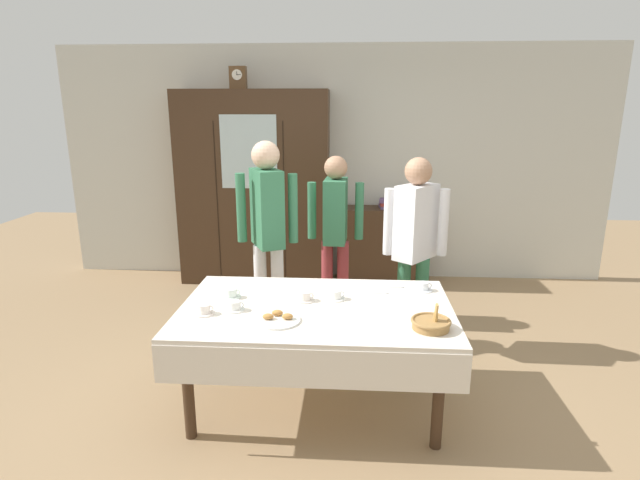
{
  "coord_description": "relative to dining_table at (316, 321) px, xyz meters",
  "views": [
    {
      "loc": [
        0.23,
        -3.29,
        2.01
      ],
      "look_at": [
        0.0,
        0.2,
        1.08
      ],
      "focal_mm": 28.06,
      "sensor_mm": 36.0,
      "label": 1
    }
  ],
  "objects": [
    {
      "name": "spoon_back_edge",
      "position": [
        0.46,
        0.3,
        0.09
      ],
      "size": [
        0.12,
        0.02,
        0.01
      ],
      "color": "silver",
      "rests_on": "dining_table"
    },
    {
      "name": "ground_plane",
      "position": [
        0.0,
        0.24,
        -0.64
      ],
      "size": [
        12.0,
        12.0,
        0.0
      ],
      "primitive_type": "plane",
      "color": "#997A56",
      "rests_on": "ground"
    },
    {
      "name": "pastry_plate",
      "position": [
        -0.22,
        -0.21,
        0.1
      ],
      "size": [
        0.28,
        0.28,
        0.05
      ],
      "color": "white",
      "rests_on": "dining_table"
    },
    {
      "name": "tea_cup_center",
      "position": [
        -0.08,
        0.13,
        0.12
      ],
      "size": [
        0.13,
        0.13,
        0.06
      ],
      "color": "white",
      "rests_on": "dining_table"
    },
    {
      "name": "tea_cup_far_right",
      "position": [
        -0.52,
        -0.06,
        0.12
      ],
      "size": [
        0.13,
        0.13,
        0.06
      ],
      "color": "white",
      "rests_on": "dining_table"
    },
    {
      "name": "book_stack",
      "position": [
        0.61,
        2.64,
        0.29
      ],
      "size": [
        0.16,
        0.21,
        0.11
      ],
      "color": "#664C7A",
      "rests_on": "bookshelf_low"
    },
    {
      "name": "person_beside_shelf",
      "position": [
        0.75,
        0.93,
        0.35
      ],
      "size": [
        0.52,
        0.4,
        1.63
      ],
      "color": "#33704C",
      "rests_on": "ground"
    },
    {
      "name": "wall_cabinet",
      "position": [
        -0.9,
        2.59,
        0.46
      ],
      "size": [
        1.71,
        0.46,
        2.2
      ],
      "color": "#3D2819",
      "rests_on": "ground"
    },
    {
      "name": "tea_cup_mid_right",
      "position": [
        -0.6,
        0.16,
        0.12
      ],
      "size": [
        0.13,
        0.13,
        0.06
      ],
      "color": "silver",
      "rests_on": "dining_table"
    },
    {
      "name": "dining_table",
      "position": [
        0.0,
        0.0,
        0.0
      ],
      "size": [
        1.8,
        1.12,
        0.73
      ],
      "color": "#3D2819",
      "rests_on": "ground"
    },
    {
      "name": "bookshelf_low",
      "position": [
        0.61,
        2.64,
        -0.2
      ],
      "size": [
        1.01,
        0.35,
        0.88
      ],
      "color": "#3D2819",
      "rests_on": "ground"
    },
    {
      "name": "tea_cup_far_left",
      "position": [
        -0.7,
        -0.14,
        0.11
      ],
      "size": [
        0.13,
        0.13,
        0.06
      ],
      "color": "white",
      "rests_on": "dining_table"
    },
    {
      "name": "person_behind_table_right",
      "position": [
        -0.49,
        1.03,
        0.43
      ],
      "size": [
        0.52,
        0.41,
        1.75
      ],
      "color": "silver",
      "rests_on": "ground"
    },
    {
      "name": "back_wall",
      "position": [
        0.0,
        2.89,
        0.71
      ],
      "size": [
        6.4,
        0.1,
        2.7
      ],
      "primitive_type": "cube",
      "color": "silver",
      "rests_on": "ground"
    },
    {
      "name": "mantel_clock",
      "position": [
        -1.03,
        2.59,
        1.68
      ],
      "size": [
        0.18,
        0.11,
        0.24
      ],
      "color": "brown",
      "rests_on": "wall_cabinet"
    },
    {
      "name": "spoon_near_right",
      "position": [
        0.58,
        0.43,
        0.09
      ],
      "size": [
        0.12,
        0.02,
        0.01
      ],
      "color": "silver",
      "rests_on": "dining_table"
    },
    {
      "name": "tea_cup_near_left",
      "position": [
        0.13,
        0.17,
        0.11
      ],
      "size": [
        0.13,
        0.13,
        0.06
      ],
      "color": "white",
      "rests_on": "dining_table"
    },
    {
      "name": "bread_basket",
      "position": [
        0.71,
        -0.26,
        0.12
      ],
      "size": [
        0.24,
        0.24,
        0.16
      ],
      "color": "#9E7542",
      "rests_on": "dining_table"
    },
    {
      "name": "person_by_cabinet",
      "position": [
        0.08,
        1.49,
        0.32
      ],
      "size": [
        0.52,
        0.37,
        1.59
      ],
      "color": "#933338",
      "rests_on": "ground"
    },
    {
      "name": "tea_cup_near_right",
      "position": [
        0.75,
        0.38,
        0.12
      ],
      "size": [
        0.13,
        0.13,
        0.06
      ],
      "color": "white",
      "rests_on": "dining_table"
    }
  ]
}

